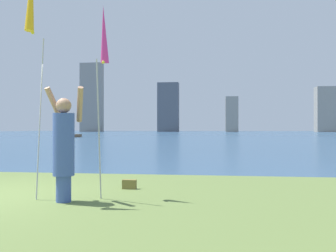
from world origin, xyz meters
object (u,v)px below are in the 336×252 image
person (64,145)px  bag (129,184)px  sailboat_3 (73,135)px  kite_flag_right (104,39)px  kite_flag_left (31,1)px

person → bag: size_ratio=6.92×
person → sailboat_3: (-15.83, 40.29, -0.77)m
kite_flag_right → kite_flag_left: bearing=-151.1°
bag → kite_flag_right: bearing=-105.5°
person → sailboat_3: size_ratio=0.63×
kite_flag_left → sailboat_3: 43.30m
person → kite_flag_right: size_ratio=0.57×
person → kite_flag_right: kite_flag_right is taller
kite_flag_right → bag: 3.05m
person → bag: (0.83, 1.49, -0.91)m
kite_flag_left → person: bearing=9.2°
kite_flag_right → sailboat_3: kite_flag_right is taller
person → sailboat_3: sailboat_3 is taller
person → kite_flag_left: size_ratio=0.47×
person → kite_flag_left: kite_flag_left is taller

